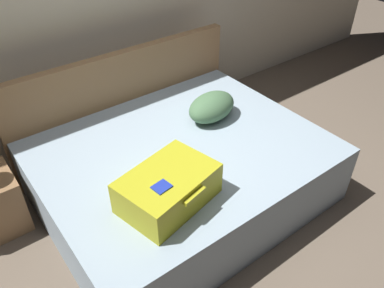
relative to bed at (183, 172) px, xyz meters
The scene contains 5 objects.
ground_plane 0.47m from the bed, 90.00° to the right, with size 12.00×12.00×0.00m, color #6B5B4C.
bed is the anchor object (origin of this frame).
headboard 0.88m from the bed, 90.00° to the left, with size 2.09×0.08×0.94m, color olive.
hard_case_large 0.67m from the bed, 134.34° to the right, with size 0.65×0.51×0.23m.
pillow_near_headboard 0.57m from the bed, 22.11° to the left, with size 0.44×0.29×0.21m, color #4C724C.
Camera 1 is at (-1.30, -1.44, 2.23)m, focal length 35.96 mm.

